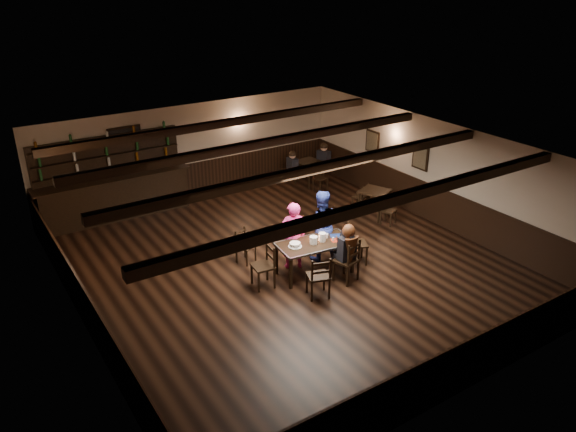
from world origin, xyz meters
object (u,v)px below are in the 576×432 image
chair_near_left (320,275)px  bar_counter (114,192)px  woman_pink (293,235)px  chair_near_right (350,258)px  cake (295,245)px  dining_table (315,246)px  man_blue (320,226)px

chair_near_left → bar_counter: 6.62m
woman_pink → chair_near_right: bearing=141.0°
cake → bar_counter: bearing=113.0°
chair_near_right → bar_counter: size_ratio=0.24×
chair_near_left → woman_pink: size_ratio=0.59×
cake → chair_near_right: bearing=-41.5°
dining_table → chair_near_right: size_ratio=1.77×
dining_table → chair_near_left: chair_near_left is taller
chair_near_left → bar_counter: size_ratio=0.23×
woman_pink → cake: (-0.22, -0.42, 0.01)m
cake → bar_counter: size_ratio=0.07×
dining_table → woman_pink: 0.56m
bar_counter → chair_near_right: bearing=-62.7°
cake → chair_near_left: bearing=-92.1°
chair_near_right → bar_counter: 6.82m
chair_near_right → man_blue: (0.09, 1.19, 0.27)m
chair_near_left → man_blue: size_ratio=0.56×
chair_near_left → man_blue: 1.71m
chair_near_left → bar_counter: (-2.21, 6.23, 0.18)m
chair_near_right → bar_counter: bearing=117.3°
dining_table → man_blue: size_ratio=1.03×
chair_near_left → bar_counter: bearing=109.6°
chair_near_left → woman_pink: bearing=79.2°
chair_near_right → woman_pink: bearing=118.5°
dining_table → woman_pink: bearing=116.2°
dining_table → chair_near_right: (0.41, -0.70, -0.11)m
chair_near_right → woman_pink: 1.38m
man_blue → chair_near_left: bearing=75.3°
chair_near_right → bar_counter: bar_counter is taller
dining_table → man_blue: (0.50, 0.49, 0.16)m
dining_table → bar_counter: (-2.72, 5.36, 0.05)m
man_blue → cake: (-0.96, -0.41, -0.04)m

